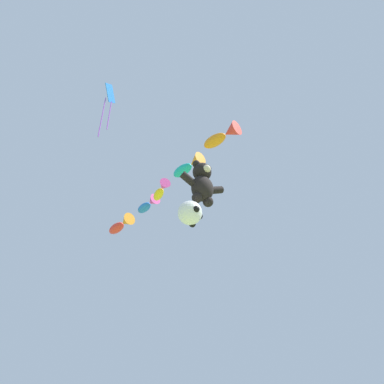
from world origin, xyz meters
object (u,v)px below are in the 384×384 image
Objects in this scene: fish_kite_tangerine at (223,136)px; diamond_kite at (109,99)px; teddy_bear_kite at (202,183)px; soccer_ball_kite at (190,213)px; fish_kite_teal at (189,166)px; fish_kite_crimson at (121,225)px; fish_kite_cobalt at (148,204)px; fish_kite_goldfin at (161,190)px.

diamond_kite is (-5.49, -0.14, -1.10)m from fish_kite_tangerine.
soccer_ball_kite is at bearing -176.27° from teddy_bear_kite.
fish_kite_crimson reaches higher than fish_kite_teal.
fish_kite_goldfin is at bearing -100.37° from fish_kite_cobalt.
teddy_bear_kite is 4.25m from fish_kite_teal.
fish_kite_teal is at bearing 25.87° from diamond_kite.
fish_kite_cobalt is (1.68, 7.17, 5.07)m from soccer_ball_kite.
soccer_ball_kite is 0.48× the size of fish_kite_tangerine.
fish_kite_tangerine is 0.87× the size of fish_kite_crimson.
fish_kite_goldfin is 5.07m from fish_kite_crimson.
soccer_ball_kite is (-0.58, -0.04, -1.59)m from teddy_bear_kite.
fish_kite_teal is 5.79m from diamond_kite.
fish_kite_tangerine is at bearing 1.47° from diamond_kite.
soccer_ball_kite is 0.42× the size of fish_kite_crimson.
fish_kite_teal is at bearing 58.62° from soccer_ball_kite.
fish_kite_teal is 1.10× the size of fish_kite_cobalt.
fish_kite_cobalt is at bearing -79.76° from fish_kite_crimson.
teddy_bear_kite is 1.10× the size of fish_kite_cobalt.
teddy_bear_kite reaches higher than soccer_ball_kite.
soccer_ball_kite is at bearing -96.92° from fish_kite_crimson.
fish_kite_cobalt is at bearing 81.19° from teddy_bear_kite.
diamond_kite is at bearing -135.83° from fish_kite_goldfin.
diamond_kite is at bearing 178.39° from teddy_bear_kite.
fish_kite_teal reaches higher than diamond_kite.
fish_kite_crimson is at bearing 94.55° from fish_kite_tangerine.
diamond_kite is (-3.54, 0.15, 3.96)m from soccer_ball_kite.
fish_kite_goldfin reaches higher than soccer_ball_kite.
soccer_ball_kite is at bearing -104.56° from fish_kite_goldfin.
fish_kite_cobalt is (0.43, 2.36, 0.60)m from fish_kite_goldfin.
soccer_ball_kite is 8.94m from fish_kite_cobalt.
teddy_bear_kite is 8.01m from fish_kite_cobalt.
fish_kite_crimson is 0.80× the size of diamond_kite.
soccer_ball_kite is at bearing -2.48° from diamond_kite.
fish_kite_teal is 7.21m from fish_kite_crimson.
soccer_ball_kite is 5.44m from fish_kite_tangerine.
fish_kite_tangerine is at bearing 10.56° from teddy_bear_kite.
fish_kite_teal is at bearing -80.22° from fish_kite_goldfin.
fish_kite_goldfin is at bearing 75.44° from soccer_ball_kite.
fish_kite_crimson is at bearing 63.98° from diamond_kite.
fish_kite_goldfin is (-0.71, 4.51, -0.59)m from fish_kite_tangerine.
fish_kite_tangerine reaches higher than fish_kite_teal.
fish_kite_crimson reaches higher than teddy_bear_kite.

